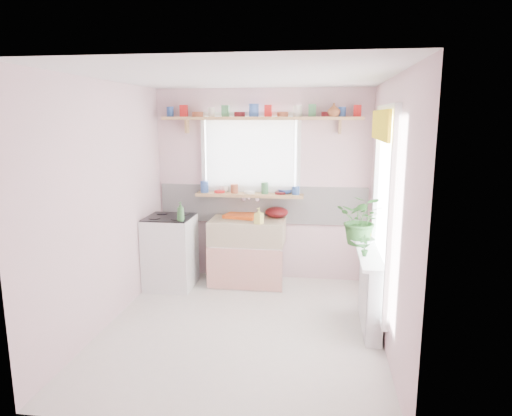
# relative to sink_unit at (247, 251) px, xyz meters

# --- Properties ---
(room) EXTENTS (3.20, 3.20, 3.20)m
(room) POSITION_rel_sink_unit_xyz_m (0.81, -0.43, 0.94)
(room) COLOR silver
(room) RESTS_ON ground
(sink_unit) EXTENTS (0.95, 0.65, 1.11)m
(sink_unit) POSITION_rel_sink_unit_xyz_m (0.00, 0.00, 0.00)
(sink_unit) COLOR white
(sink_unit) RESTS_ON ground
(cooker) EXTENTS (0.58, 0.58, 0.93)m
(cooker) POSITION_rel_sink_unit_xyz_m (-0.95, -0.24, 0.03)
(cooker) COLOR white
(cooker) RESTS_ON ground
(radiator_ledge) EXTENTS (0.22, 0.95, 0.78)m
(radiator_ledge) POSITION_rel_sink_unit_xyz_m (1.45, -1.09, -0.03)
(radiator_ledge) COLOR white
(radiator_ledge) RESTS_ON ground
(windowsill) EXTENTS (1.40, 0.22, 0.04)m
(windowsill) POSITION_rel_sink_unit_xyz_m (-0.00, 0.19, 0.71)
(windowsill) COLOR tan
(windowsill) RESTS_ON room
(pine_shelf) EXTENTS (2.52, 0.24, 0.04)m
(pine_shelf) POSITION_rel_sink_unit_xyz_m (0.15, 0.18, 1.69)
(pine_shelf) COLOR tan
(pine_shelf) RESTS_ON room
(shelf_crockery) EXTENTS (2.47, 0.11, 0.12)m
(shelf_crockery) POSITION_rel_sink_unit_xyz_m (0.15, 0.18, 1.76)
(shelf_crockery) COLOR #3359A5
(shelf_crockery) RESTS_ON pine_shelf
(sill_crockery) EXTENTS (1.35, 0.11, 0.12)m
(sill_crockery) POSITION_rel_sink_unit_xyz_m (-0.02, 0.19, 0.78)
(sill_crockery) COLOR #3359A5
(sill_crockery) RESTS_ON windowsill
(dish_tray) EXTENTS (0.47, 0.39, 0.04)m
(dish_tray) POSITION_rel_sink_unit_xyz_m (-0.10, 0.14, 0.44)
(dish_tray) COLOR #FD5E16
(dish_tray) RESTS_ON sink_unit
(colander) EXTENTS (0.39, 0.39, 0.14)m
(colander) POSITION_rel_sink_unit_xyz_m (0.35, 0.21, 0.49)
(colander) COLOR #540E11
(colander) RESTS_ON sink_unit
(jade_plant) EXTENTS (0.60, 0.56, 0.55)m
(jade_plant) POSITION_rel_sink_unit_xyz_m (1.36, -0.69, 0.62)
(jade_plant) COLOR #2A5D25
(jade_plant) RESTS_ON radiator_ledge
(fruit_bowl) EXTENTS (0.38, 0.38, 0.07)m
(fruit_bowl) POSITION_rel_sink_unit_xyz_m (1.36, -0.69, 0.38)
(fruit_bowl) COLOR white
(fruit_bowl) RESTS_ON radiator_ledge
(herb_pot) EXTENTS (0.12, 0.09, 0.21)m
(herb_pot) POSITION_rel_sink_unit_xyz_m (1.36, -1.13, 0.45)
(herb_pot) COLOR #285E25
(herb_pot) RESTS_ON radiator_ledge
(soap_bottle_sink) EXTENTS (0.12, 0.12, 0.20)m
(soap_bottle_sink) POSITION_rel_sink_unit_xyz_m (0.18, -0.19, 0.52)
(soap_bottle_sink) COLOR #E7E166
(soap_bottle_sink) RESTS_ON sink_unit
(sill_cup) EXTENTS (0.13, 0.13, 0.09)m
(sill_cup) POSITION_rel_sink_unit_xyz_m (-0.34, 0.25, 0.77)
(sill_cup) COLOR white
(sill_cup) RESTS_ON windowsill
(sill_bowl) EXTENTS (0.18, 0.18, 0.06)m
(sill_bowl) POSITION_rel_sink_unit_xyz_m (0.46, 0.25, 0.76)
(sill_bowl) COLOR #2D4792
(sill_bowl) RESTS_ON windowsill
(shelf_vase) EXTENTS (0.16, 0.16, 0.16)m
(shelf_vase) POSITION_rel_sink_unit_xyz_m (1.05, 0.12, 1.79)
(shelf_vase) COLOR brown
(shelf_vase) RESTS_ON pine_shelf
(cooker_bottle) EXTENTS (0.10, 0.10, 0.23)m
(cooker_bottle) POSITION_rel_sink_unit_xyz_m (-0.73, -0.46, 0.60)
(cooker_bottle) COLOR #39723A
(cooker_bottle) RESTS_ON cooker
(fruit) EXTENTS (0.20, 0.14, 0.10)m
(fruit) POSITION_rel_sink_unit_xyz_m (1.37, -0.69, 0.44)
(fruit) COLOR orange
(fruit) RESTS_ON fruit_bowl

